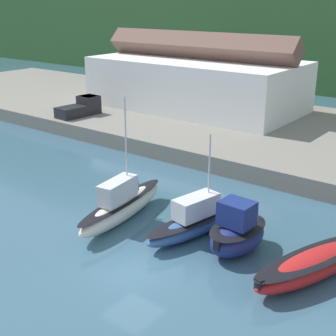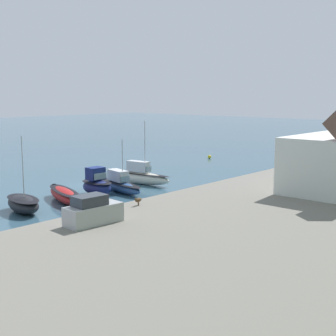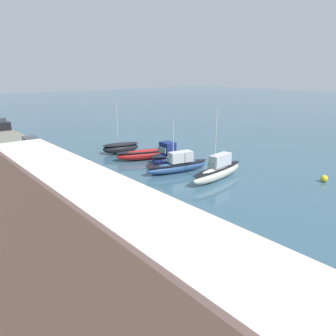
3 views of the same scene
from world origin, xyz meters
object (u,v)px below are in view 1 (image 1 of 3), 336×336
(moored_boat_0, at_px, (122,205))
(moored_boat_3, at_px, (314,264))
(moored_boat_2, at_px, (237,233))
(moored_boat_1, at_px, (200,219))
(pickup_truck_0, at_px, (82,107))

(moored_boat_0, bearing_deg, moored_boat_3, -2.64)
(moored_boat_2, bearing_deg, moored_boat_3, 4.63)
(moored_boat_0, xyz_separation_m, moored_boat_3, (11.79, 1.06, -0.32))
(moored_boat_2, xyz_separation_m, moored_boat_3, (4.24, 0.10, -0.41))
(moored_boat_1, height_order, pickup_truck_0, moored_boat_1)
(pickup_truck_0, bearing_deg, moored_boat_1, -23.20)
(moored_boat_1, height_order, moored_boat_2, moored_boat_1)
(moored_boat_0, height_order, pickup_truck_0, moored_boat_0)
(moored_boat_1, bearing_deg, pickup_truck_0, 163.56)
(moored_boat_1, xyz_separation_m, pickup_truck_0, (-23.09, 12.22, 1.36))
(moored_boat_3, bearing_deg, moored_boat_1, -164.90)
(moored_boat_3, height_order, pickup_truck_0, pickup_truck_0)
(moored_boat_1, distance_m, pickup_truck_0, 26.16)
(moored_boat_1, bearing_deg, moored_boat_3, 7.75)
(moored_boat_2, xyz_separation_m, pickup_truck_0, (-25.88, 12.78, 1.11))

